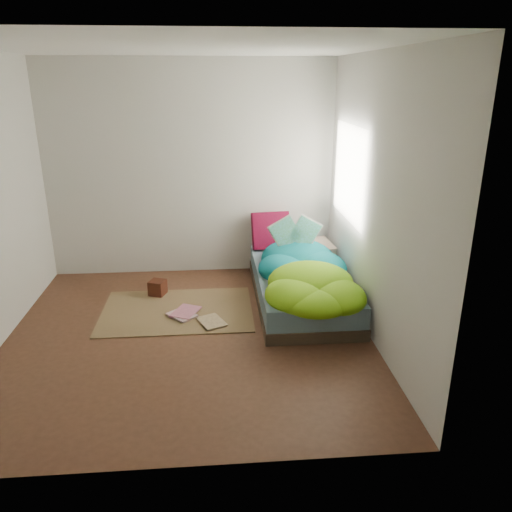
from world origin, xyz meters
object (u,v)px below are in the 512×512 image
at_px(wooden_box, 158,287).
at_px(floor_book_a, 174,318).
at_px(floor_book_b, 176,310).
at_px(open_book, 296,224).
at_px(pillow_magenta, 271,231).
at_px(bed, 301,286).

relative_size(wooden_box, floor_book_a, 0.59).
xyz_separation_m(wooden_box, floor_book_b, (0.23, -0.48, -0.07)).
relative_size(open_book, wooden_box, 2.90).
bearing_deg(pillow_magenta, bed, -78.95).
height_order(pillow_magenta, floor_book_a, pillow_magenta).
xyz_separation_m(open_book, floor_book_a, (-1.35, -0.63, -0.81)).
bearing_deg(pillow_magenta, floor_book_a, -138.12).
height_order(floor_book_a, floor_book_b, floor_book_b).
distance_m(open_book, floor_book_b, 1.63).
distance_m(bed, floor_book_b, 1.41).
xyz_separation_m(open_book, wooden_box, (-1.58, 0.03, -0.73)).
bearing_deg(pillow_magenta, floor_book_b, -142.52).
relative_size(bed, pillow_magenta, 4.36).
bearing_deg(floor_book_a, wooden_box, 66.82).
xyz_separation_m(bed, wooden_box, (-1.62, 0.27, -0.07)).
distance_m(bed, open_book, 0.70).
bearing_deg(pillow_magenta, wooden_box, -162.55).
height_order(open_book, floor_book_a, open_book).
height_order(open_book, floor_book_b, open_book).
relative_size(bed, floor_book_a, 6.99).
height_order(bed, open_book, open_book).
xyz_separation_m(open_book, floor_book_b, (-1.34, -0.45, -0.80)).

